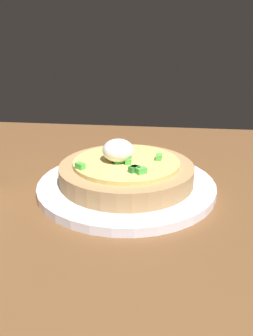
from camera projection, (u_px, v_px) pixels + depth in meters
The scene contains 3 objects.
dining_table at pixel (156, 206), 43.26cm from camera, with size 127.53×80.56×2.18cm, color brown.
plate at pixel (126, 185), 45.83cm from camera, with size 25.51×25.51×1.23cm, color white.
pizza at pixel (126, 170), 44.96cm from camera, with size 19.17×19.17×6.34cm.
Camera 1 is at (-0.82, 38.48, 21.95)cm, focal length 33.52 mm.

